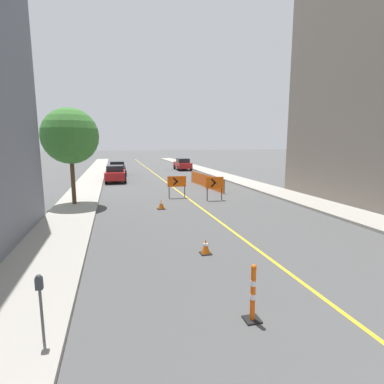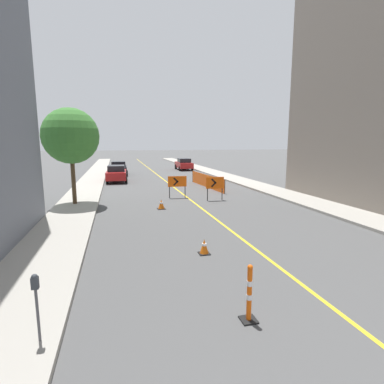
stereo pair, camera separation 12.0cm
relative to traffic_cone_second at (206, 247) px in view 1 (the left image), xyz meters
name	(u,v)px [view 1 (the left image)]	position (x,y,z in m)	size (l,w,h in m)	color
lane_stripe	(158,176)	(1.89, 24.16, -0.25)	(0.12, 71.73, 0.01)	gold
sidewalk_left	(93,177)	(-5.12, 24.16, -0.18)	(2.40, 71.73, 0.14)	#9E998E
sidewalk_right	(217,174)	(8.89, 24.16, -0.18)	(2.40, 71.73, 0.14)	#9E998E
traffic_cone_second	(206,247)	(0.00, 0.00, 0.00)	(0.37, 0.37, 0.51)	black
traffic_cone_third	(161,204)	(-0.38, 7.26, 0.02)	(0.45, 0.45, 0.55)	black
delineator_post_front	(253,296)	(-0.19, -3.93, 0.29)	(0.34, 0.34, 1.25)	black
arrow_barricade_primary	(177,182)	(1.20, 10.43, 0.82)	(1.27, 0.13, 1.49)	#EF560C
arrow_barricade_secondary	(215,184)	(3.39, 8.95, 0.84)	(1.18, 0.12, 1.54)	#EF560C
safety_mesh_fence	(206,181)	(4.59, 14.68, 0.27)	(0.60, 7.32, 1.05)	#EF560C
parked_car_curb_near	(115,174)	(-2.76, 20.18, 0.55)	(1.96, 4.36, 1.59)	maroon
parked_car_curb_mid	(117,168)	(-2.48, 26.41, 0.55)	(1.95, 4.35, 1.59)	black
parked_car_curb_far	(183,164)	(6.29, 30.88, 0.55)	(1.94, 4.33, 1.59)	maroon
parking_meter_near_curb	(40,295)	(-4.27, -3.76, 0.81)	(0.12, 0.11, 1.30)	#4C4C51
street_tree_left_near	(70,136)	(-5.24, 9.39, 3.84)	(3.19, 3.19, 5.56)	#4C3823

